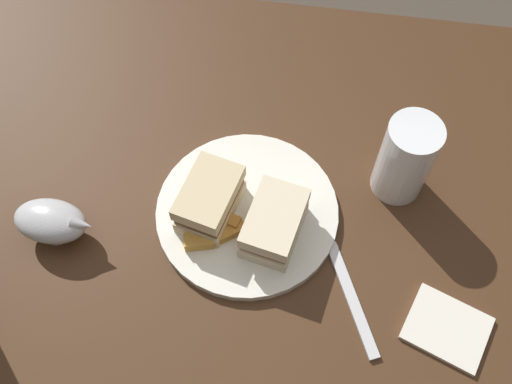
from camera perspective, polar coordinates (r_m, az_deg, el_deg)
name	(u,v)px	position (r m, az deg, el deg)	size (l,w,h in m)	color
ground_plane	(261,322)	(1.64, 0.49, -12.50)	(6.00, 6.00, 0.00)	#4C4238
dining_table	(262,273)	(1.28, 0.62, -7.81)	(1.18, 0.82, 0.75)	#422816
plate	(247,212)	(0.91, -0.86, -1.98)	(0.28, 0.28, 0.02)	silver
sandwich_half_left	(210,199)	(0.88, -4.51, -0.73)	(0.10, 0.12, 0.07)	beige
sandwich_half_right	(274,224)	(0.86, 1.78, -3.07)	(0.09, 0.12, 0.06)	beige
potato_wedge_front	(204,226)	(0.89, -5.05, -3.31)	(0.05, 0.02, 0.02)	gold
potato_wedge_middle	(199,241)	(0.88, -5.54, -4.75)	(0.04, 0.02, 0.02)	gold
potato_wedge_back	(229,231)	(0.88, -2.64, -3.76)	(0.05, 0.02, 0.02)	#B77F33
potato_wedge_left_edge	(225,219)	(0.89, -2.98, -2.66)	(0.05, 0.02, 0.02)	#AD702D
pint_glass	(404,163)	(0.92, 14.10, 2.76)	(0.08, 0.08, 0.15)	white
gravy_boat	(52,222)	(0.92, -19.16, -2.71)	(0.12, 0.08, 0.06)	#B7B7BC
napkin	(447,328)	(0.89, 17.98, -12.42)	(0.11, 0.09, 0.01)	silver
fork	(352,299)	(0.88, 9.23, -10.13)	(0.18, 0.02, 0.01)	silver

